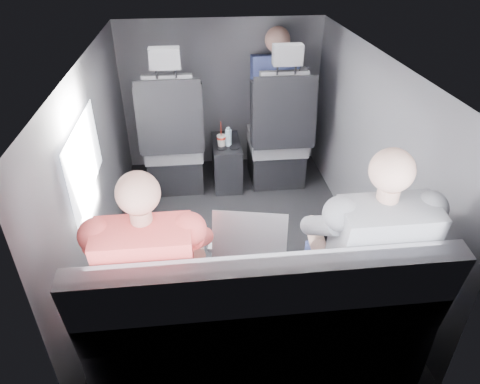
{
  "coord_description": "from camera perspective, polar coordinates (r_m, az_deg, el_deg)",
  "views": [
    {
      "loc": [
        -0.25,
        -2.49,
        2.0
      ],
      "look_at": [
        0.02,
        -0.05,
        0.46
      ],
      "focal_mm": 32.0,
      "sensor_mm": 36.0,
      "label": 1
    }
  ],
  "objects": [
    {
      "name": "laptop_silver",
      "position": [
        2.21,
        0.89,
        -6.01
      ],
      "size": [
        0.41,
        0.4,
        0.26
      ],
      "color": "#A6A6AA",
      "rests_on": "rear_bench"
    },
    {
      "name": "passenger_front_right",
      "position": [
        3.86,
        4.72,
        13.16
      ],
      "size": [
        0.42,
        0.42,
        0.88
      ],
      "color": "navy",
      "rests_on": "front_seat_right"
    },
    {
      "name": "laptop_white",
      "position": [
        2.22,
        -12.35,
        -6.78
      ],
      "size": [
        0.41,
        0.41,
        0.27
      ],
      "color": "white",
      "rests_on": "passenger_rear_left"
    },
    {
      "name": "ceiling",
      "position": [
        2.59,
        -0.53,
        17.46
      ],
      "size": [
        2.6,
        2.6,
        0.0
      ],
      "primitive_type": "plane",
      "rotation": [
        3.14,
        0.0,
        0.0
      ],
      "color": "#B2B2AD",
      "rests_on": "panel_back"
    },
    {
      "name": "water_bottle",
      "position": [
        3.65,
        -1.56,
        7.31
      ],
      "size": [
        0.06,
        0.06,
        0.16
      ],
      "color": "#A3C3DC",
      "rests_on": "center_console"
    },
    {
      "name": "side_window",
      "position": [
        2.53,
        -20.02,
        4.2
      ],
      "size": [
        0.02,
        0.75,
        0.42
      ],
      "primitive_type": "cube",
      "color": "white",
      "rests_on": "panel_left"
    },
    {
      "name": "passenger_rear_right",
      "position": [
        2.18,
        16.09,
        -7.99
      ],
      "size": [
        0.52,
        0.64,
        1.26
      ],
      "color": "navy",
      "rests_on": "rear_bench"
    },
    {
      "name": "rear_bench",
      "position": [
        2.23,
        2.54,
        -17.39
      ],
      "size": [
        1.6,
        0.57,
        0.92
      ],
      "color": "slate",
      "rests_on": "floor"
    },
    {
      "name": "panel_front",
      "position": [
        4.03,
        -2.42,
        12.75
      ],
      "size": [
        1.8,
        0.02,
        1.35
      ],
      "primitive_type": "cube",
      "color": "#56565B",
      "rests_on": "floor"
    },
    {
      "name": "front_seat_left",
      "position": [
        3.7,
        -8.79,
        6.0
      ],
      "size": [
        0.52,
        0.58,
        1.26
      ],
      "color": "black",
      "rests_on": "floor"
    },
    {
      "name": "panel_left",
      "position": [
        2.9,
        -18.49,
        3.0
      ],
      "size": [
        0.02,
        2.6,
        1.35
      ],
      "primitive_type": "cube",
      "color": "#56565B",
      "rests_on": "floor"
    },
    {
      "name": "panel_right",
      "position": [
        3.05,
        16.67,
        4.82
      ],
      "size": [
        0.02,
        2.6,
        1.35
      ],
      "primitive_type": "cube",
      "color": "#56565B",
      "rests_on": "floor"
    },
    {
      "name": "center_console",
      "position": [
        3.83,
        -1.79,
        3.96
      ],
      "size": [
        0.24,
        0.48,
        0.41
      ],
      "color": "black",
      "rests_on": "floor"
    },
    {
      "name": "panel_back",
      "position": [
        1.8,
        3.98,
        -15.48
      ],
      "size": [
        1.8,
        0.02,
        1.35
      ],
      "primitive_type": "cube",
      "color": "#56565B",
      "rests_on": "floor"
    },
    {
      "name": "front_seat_right",
      "position": [
        3.76,
        5.1,
        6.71
      ],
      "size": [
        0.52,
        0.58,
        1.26
      ],
      "color": "black",
      "rests_on": "floor"
    },
    {
      "name": "seatbelt",
      "position": [
        3.45,
        5.95,
        11.5
      ],
      "size": [
        0.35,
        0.11,
        0.59
      ],
      "primitive_type": "cube",
      "rotation": [
        -0.14,
        0.49,
        0.0
      ],
      "color": "black",
      "rests_on": "front_seat_right"
    },
    {
      "name": "floor",
      "position": [
        3.21,
        -0.41,
        -6.6
      ],
      "size": [
        2.6,
        2.6,
        0.0
      ],
      "primitive_type": "plane",
      "color": "black",
      "rests_on": "ground"
    },
    {
      "name": "passenger_rear_left",
      "position": [
        2.07,
        -11.45,
        -10.47
      ],
      "size": [
        0.5,
        0.62,
        1.22
      ],
      "color": "#2E2E33",
      "rests_on": "rear_bench"
    },
    {
      "name": "soda_cup",
      "position": [
        3.64,
        -2.52,
        6.88
      ],
      "size": [
        0.08,
        0.08,
        0.23
      ],
      "color": "white",
      "rests_on": "center_console"
    },
    {
      "name": "laptop_black",
      "position": [
        2.3,
        13.85,
        -5.64
      ],
      "size": [
        0.35,
        0.35,
        0.22
      ],
      "color": "black",
      "rests_on": "passenger_rear_right"
    }
  ]
}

